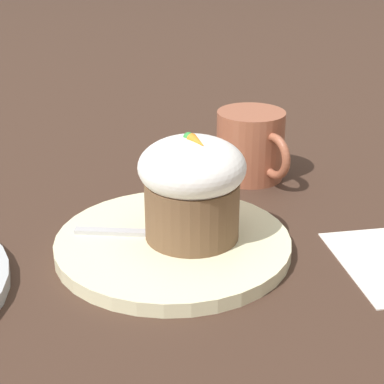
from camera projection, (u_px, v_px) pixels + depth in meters
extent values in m
plane|color=#3D281E|center=(173.00, 250.00, 0.61)|extent=(4.00, 4.00, 0.00)
cylinder|color=beige|center=(173.00, 244.00, 0.60)|extent=(0.22, 0.22, 0.01)
cylinder|color=brown|center=(192.00, 209.00, 0.59)|extent=(0.09, 0.09, 0.06)
ellipsoid|color=white|center=(192.00, 167.00, 0.58)|extent=(0.10, 0.10, 0.05)
cone|color=orange|center=(198.00, 142.00, 0.56)|extent=(0.02, 0.01, 0.01)
sphere|color=green|center=(191.00, 139.00, 0.57)|extent=(0.01, 0.01, 0.01)
cube|color=#B7B7BC|center=(122.00, 232.00, 0.61)|extent=(0.06, 0.08, 0.00)
ellipsoid|color=#B7B7BC|center=(181.00, 233.00, 0.60)|extent=(0.05, 0.05, 0.01)
cylinder|color=#9E563D|center=(250.00, 145.00, 0.76)|extent=(0.08, 0.08, 0.08)
torus|color=#9E563D|center=(274.00, 156.00, 0.72)|extent=(0.05, 0.01, 0.05)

